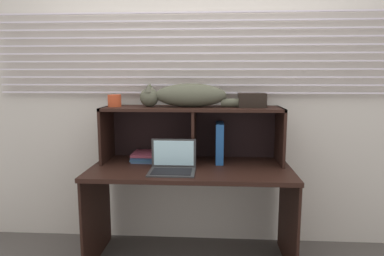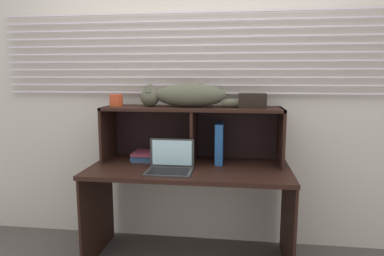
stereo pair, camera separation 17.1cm
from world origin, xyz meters
name	(u,v)px [view 2 (the right image)]	position (x,y,z in m)	size (l,w,h in m)	color
back_panel_with_blinds	(196,90)	(0.00, 0.55, 1.26)	(4.40, 0.08, 2.50)	beige
desk	(189,185)	(0.00, 0.17, 0.58)	(1.44, 0.68, 0.72)	black
hutch_shelf_unit	(193,123)	(0.00, 0.36, 1.02)	(1.34, 0.35, 0.42)	black
cat	(187,96)	(-0.04, 0.33, 1.22)	(0.88, 0.19, 0.18)	#4F503E
laptop	(170,165)	(-0.12, 0.05, 0.77)	(0.31, 0.24, 0.21)	#313131
binder_upright	(219,143)	(0.21, 0.33, 0.87)	(0.06, 0.23, 0.30)	#1F4F8F
book_stack	(146,156)	(-0.36, 0.33, 0.76)	(0.19, 0.23, 0.07)	#3C567E
small_basket	(116,100)	(-0.59, 0.33, 1.19)	(0.10, 0.10, 0.09)	#C24523
storage_box	(252,101)	(0.44, 0.33, 1.19)	(0.20, 0.15, 0.11)	black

